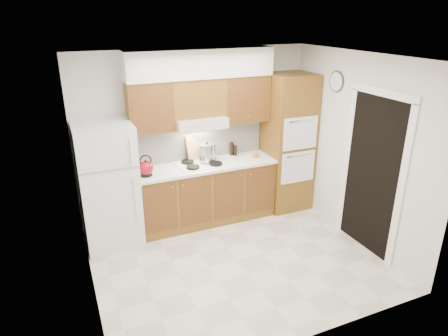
% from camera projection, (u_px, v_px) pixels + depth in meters
% --- Properties ---
extents(floor, '(3.60, 3.60, 0.00)m').
position_uv_depth(floor, '(237.00, 260.00, 5.28)').
color(floor, beige).
rests_on(floor, ground).
extents(ceiling, '(3.60, 3.60, 0.00)m').
position_uv_depth(ceiling, '(240.00, 58.00, 4.33)').
color(ceiling, white).
rests_on(ceiling, wall_back).
extents(wall_back, '(3.60, 0.02, 2.60)m').
position_uv_depth(wall_back, '(196.00, 136.00, 6.09)').
color(wall_back, silver).
rests_on(wall_back, floor).
extents(wall_left, '(0.02, 3.00, 2.60)m').
position_uv_depth(wall_left, '(82.00, 194.00, 4.14)').
color(wall_left, silver).
rests_on(wall_left, floor).
extents(wall_right, '(0.02, 3.00, 2.60)m').
position_uv_depth(wall_right, '(357.00, 150.00, 5.47)').
color(wall_right, silver).
rests_on(wall_right, floor).
extents(fridge, '(0.75, 0.72, 1.72)m').
position_uv_depth(fridge, '(109.00, 186.00, 5.42)').
color(fridge, white).
rests_on(fridge, floor).
extents(base_cabinets, '(2.11, 0.60, 0.90)m').
position_uv_depth(base_cabinets, '(206.00, 194.00, 6.15)').
color(base_cabinets, brown).
rests_on(base_cabinets, floor).
extents(countertop, '(2.13, 0.62, 0.04)m').
position_uv_depth(countertop, '(205.00, 166.00, 5.97)').
color(countertop, white).
rests_on(countertop, base_cabinets).
extents(backsplash, '(2.11, 0.03, 0.56)m').
position_uv_depth(backsplash, '(198.00, 141.00, 6.11)').
color(backsplash, white).
rests_on(backsplash, countertop).
extents(oven_cabinet, '(0.70, 0.65, 2.20)m').
position_uv_depth(oven_cabinet, '(288.00, 143.00, 6.42)').
color(oven_cabinet, brown).
rests_on(oven_cabinet, floor).
extents(upper_cab_left, '(0.63, 0.33, 0.70)m').
position_uv_depth(upper_cab_left, '(150.00, 107.00, 5.48)').
color(upper_cab_left, brown).
rests_on(upper_cab_left, wall_back).
extents(upper_cab_right, '(0.73, 0.33, 0.70)m').
position_uv_depth(upper_cab_right, '(244.00, 98.00, 6.01)').
color(upper_cab_right, brown).
rests_on(upper_cab_right, wall_back).
extents(range_hood, '(0.75, 0.45, 0.15)m').
position_uv_depth(range_hood, '(199.00, 122.00, 5.79)').
color(range_hood, silver).
rests_on(range_hood, wall_back).
extents(upper_cab_over_hood, '(0.75, 0.33, 0.55)m').
position_uv_depth(upper_cab_over_hood, '(197.00, 97.00, 5.71)').
color(upper_cab_over_hood, brown).
rests_on(upper_cab_over_hood, range_hood).
extents(soffit, '(2.13, 0.36, 0.40)m').
position_uv_depth(soffit, '(200.00, 63.00, 5.54)').
color(soffit, silver).
rests_on(soffit, wall_back).
extents(cooktop, '(0.74, 0.50, 0.01)m').
position_uv_depth(cooktop, '(202.00, 164.00, 5.96)').
color(cooktop, white).
rests_on(cooktop, countertop).
extents(doorway, '(0.02, 0.90, 2.10)m').
position_uv_depth(doorway, '(372.00, 176.00, 5.26)').
color(doorway, black).
rests_on(doorway, floor).
extents(wall_clock, '(0.02, 0.30, 0.30)m').
position_uv_depth(wall_clock, '(337.00, 81.00, 5.63)').
color(wall_clock, '#3F3833').
rests_on(wall_clock, wall_right).
extents(kettle, '(0.25, 0.25, 0.20)m').
position_uv_depth(kettle, '(146.00, 168.00, 5.51)').
color(kettle, maroon).
rests_on(kettle, countertop).
extents(cutting_board, '(0.31, 0.18, 0.39)m').
position_uv_depth(cutting_board, '(195.00, 147.00, 6.09)').
color(cutting_board, tan).
rests_on(cutting_board, countertop).
extents(stock_pot, '(0.30, 0.30, 0.26)m').
position_uv_depth(stock_pot, '(207.00, 152.00, 5.99)').
color(stock_pot, '#AEADB2').
rests_on(stock_pot, cooktop).
extents(condiment_a, '(0.08, 0.08, 0.21)m').
position_uv_depth(condiment_a, '(232.00, 149.00, 6.31)').
color(condiment_a, black).
rests_on(condiment_a, countertop).
extents(condiment_b, '(0.06, 0.06, 0.17)m').
position_uv_depth(condiment_b, '(236.00, 151.00, 6.30)').
color(condiment_b, black).
rests_on(condiment_b, countertop).
extents(condiment_c, '(0.06, 0.06, 0.16)m').
position_uv_depth(condiment_c, '(233.00, 150.00, 6.36)').
color(condiment_c, black).
rests_on(condiment_c, countertop).
extents(orange_near, '(0.09, 0.09, 0.08)m').
position_uv_depth(orange_near, '(255.00, 155.00, 6.25)').
color(orange_near, orange).
rests_on(orange_near, countertop).
extents(orange_far, '(0.09, 0.09, 0.08)m').
position_uv_depth(orange_far, '(256.00, 155.00, 6.25)').
color(orange_far, '#FF650D').
rests_on(orange_far, countertop).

